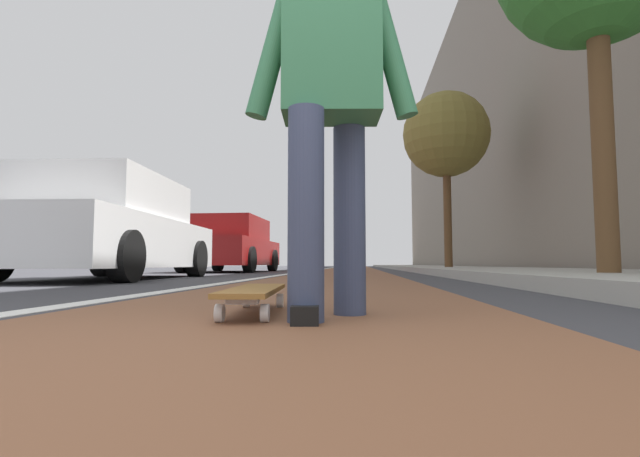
{
  "coord_description": "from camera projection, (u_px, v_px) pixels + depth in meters",
  "views": [
    {
      "loc": [
        -0.5,
        -0.34,
        0.22
      ],
      "look_at": [
        12.14,
        0.71,
        1.19
      ],
      "focal_mm": 26.11,
      "sensor_mm": 36.0,
      "label": 1
    }
  ],
  "objects": [
    {
      "name": "parked_car_near",
      "position": [
        112.0,
        231.0,
        6.74
      ],
      "size": [
        4.28,
        1.97,
        1.47
      ],
      "color": "silver",
      "rests_on": "ground"
    },
    {
      "name": "building_facade",
      "position": [
        471.0,
        135.0,
        22.38
      ],
      "size": [
        40.0,
        1.2,
        12.87
      ],
      "primitive_type": "cube",
      "color": "gray",
      "rests_on": "ground"
    },
    {
      "name": "lane_stripe_white",
      "position": [
        324.0,
        269.0,
        20.48
      ],
      "size": [
        52.0,
        0.16,
        0.01
      ],
      "primitive_type": "cube",
      "color": "silver",
      "rests_on": "ground"
    },
    {
      "name": "ground_plane",
      "position": [
        344.0,
        274.0,
        10.44
      ],
      "size": [
        80.0,
        80.0,
        0.0
      ],
      "primitive_type": "plane",
      "color": "#38383D"
    },
    {
      "name": "skateboard",
      "position": [
        254.0,
        293.0,
        2.04
      ],
      "size": [
        0.85,
        0.26,
        0.11
      ],
      "color": "white",
      "rests_on": "ground"
    },
    {
      "name": "parked_car_mid",
      "position": [
        232.0,
        246.0,
        12.81
      ],
      "size": [
        4.42,
        2.01,
        1.48
      ],
      "color": "maroon",
      "rests_on": "ground"
    },
    {
      "name": "skater_person",
      "position": [
        330.0,
        91.0,
        1.93
      ],
      "size": [
        0.48,
        0.72,
        1.64
      ],
      "color": "#384260",
      "rests_on": "ground"
    },
    {
      "name": "traffic_light",
      "position": [
        318.0,
        209.0,
        22.53
      ],
      "size": [
        0.33,
        0.28,
        4.19
      ],
      "color": "#2D2D2D",
      "rests_on": "ground"
    },
    {
      "name": "street_tree_mid",
      "position": [
        446.0,
        135.0,
        13.61
      ],
      "size": [
        2.5,
        2.5,
        5.25
      ],
      "color": "brown",
      "rests_on": "ground"
    },
    {
      "name": "bike_lane_paint",
      "position": [
        352.0,
        268.0,
        24.36
      ],
      "size": [
        56.0,
        2.08,
        0.0
      ],
      "primitive_type": "cube",
      "color": "brown",
      "rests_on": "ground"
    },
    {
      "name": "sidewalk_curb",
      "position": [
        435.0,
        268.0,
        18.13
      ],
      "size": [
        52.0,
        3.2,
        0.13
      ],
      "primitive_type": "cube",
      "color": "#9E9B93",
      "rests_on": "ground"
    }
  ]
}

